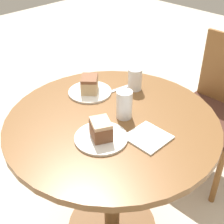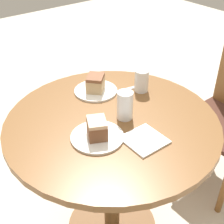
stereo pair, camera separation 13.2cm
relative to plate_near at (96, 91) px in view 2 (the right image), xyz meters
The scene contains 9 objects.
table 0.31m from the plate_near, 19.55° to the right, with size 0.93×0.93×0.75m.
plate_near is the anchor object (origin of this frame).
plate_far 0.36m from the plate_near, 34.78° to the right, with size 0.21×0.21×0.01m.
cake_slice_near 0.04m from the plate_near, 45.00° to the right, with size 0.12×0.12×0.08m.
cake_slice_far 0.37m from the plate_near, 34.78° to the right, with size 0.11×0.11×0.08m.
glass_lemonade 0.23m from the plate_near, 54.61° to the left, with size 0.07×0.07×0.11m.
glass_water 0.26m from the plate_near, ahead, with size 0.07×0.07×0.13m.
napkin_stack 0.43m from the plate_near, ahead, with size 0.15×0.15×0.01m.
fork 0.13m from the plate_near, 54.80° to the left, with size 0.05×0.18×0.00m.
Camera 2 is at (0.86, -0.67, 1.53)m, focal length 50.00 mm.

